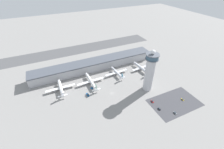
{
  "coord_description": "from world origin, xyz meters",
  "views": [
    {
      "loc": [
        -65.55,
        -140.3,
        141.18
      ],
      "look_at": [
        10.71,
        23.5,
        13.63
      ],
      "focal_mm": 24.0,
      "sensor_mm": 36.0,
      "label": 1
    }
  ],
  "objects": [
    {
      "name": "airplane_gate_bravo",
      "position": [
        -19.67,
        32.82,
        4.33
      ],
      "size": [
        41.56,
        45.35,
        13.71
      ],
      "color": "white",
      "rests_on": "ground"
    },
    {
      "name": "airplane_gate_charlie",
      "position": [
        25.57,
        37.5,
        4.34
      ],
      "size": [
        39.49,
        35.59,
        12.05
      ],
      "color": "silver",
      "rests_on": "ground"
    },
    {
      "name": "control_tower",
      "position": [
        49.69,
        -12.01,
        30.28
      ],
      "size": [
        17.31,
        17.31,
        61.17
      ],
      "color": "#BCBCC1",
      "rests_on": "ground"
    },
    {
      "name": "car_grey_coupe",
      "position": [
        53.29,
        -63.77,
        0.58
      ],
      "size": [
        2.12,
        4.84,
        1.49
      ],
      "color": "black",
      "rests_on": "ground"
    },
    {
      "name": "car_navy_sedan",
      "position": [
        78.9,
        -50.65,
        0.53
      ],
      "size": [
        1.87,
        4.38,
        1.37
      ],
      "color": "black",
      "rests_on": "ground"
    },
    {
      "name": "runway_strip",
      "position": [
        0.0,
        156.63,
        0.0
      ],
      "size": [
        313.39,
        44.0,
        0.01
      ],
      "primitive_type": "cube",
      "color": "#515154",
      "rests_on": "ground"
    },
    {
      "name": "car_red_hatchback",
      "position": [
        40.38,
        -36.82,
        0.61
      ],
      "size": [
        1.77,
        4.74,
        1.57
      ],
      "color": "black",
      "rests_on": "ground"
    },
    {
      "name": "airplane_gate_alpha",
      "position": [
        -63.16,
        36.3,
        4.33
      ],
      "size": [
        40.75,
        37.68,
        13.97
      ],
      "color": "white",
      "rests_on": "ground"
    },
    {
      "name": "car_white_wagon",
      "position": [
        40.29,
        -50.77,
        0.59
      ],
      "size": [
        1.96,
        4.33,
        1.52
      ],
      "color": "black",
      "rests_on": "ground"
    },
    {
      "name": "terminal_building",
      "position": [
        0.0,
        70.0,
        8.01
      ],
      "size": [
        208.92,
        25.0,
        15.83
      ],
      "color": "#B2B2B7",
      "rests_on": "ground"
    },
    {
      "name": "service_truck_catering",
      "position": [
        -32.07,
        10.43,
        1.1
      ],
      "size": [
        2.96,
        6.13,
        3.15
      ],
      "color": "black",
      "rests_on": "ground"
    },
    {
      "name": "parking_lot_surface",
      "position": [
        65.69,
        -50.23,
        0.0
      ],
      "size": [
        64.0,
        40.0,
        0.01
      ],
      "primitive_type": "cube",
      "color": "#424247",
      "rests_on": "ground"
    },
    {
      "name": "ground_plane",
      "position": [
        0.0,
        0.0,
        0.0
      ],
      "size": [
        1000.0,
        1000.0,
        0.0
      ],
      "primitive_type": "plane",
      "color": "gray"
    },
    {
      "name": "service_truck_fuel",
      "position": [
        -20.66,
        21.51,
        1.07
      ],
      "size": [
        6.95,
        2.36,
        3.08
      ],
      "color": "black",
      "rests_on": "ground"
    },
    {
      "name": "airplane_gate_delta",
      "position": [
        69.17,
        32.66,
        4.3
      ],
      "size": [
        31.96,
        39.25,
        13.61
      ],
      "color": "silver",
      "rests_on": "ground"
    }
  ]
}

